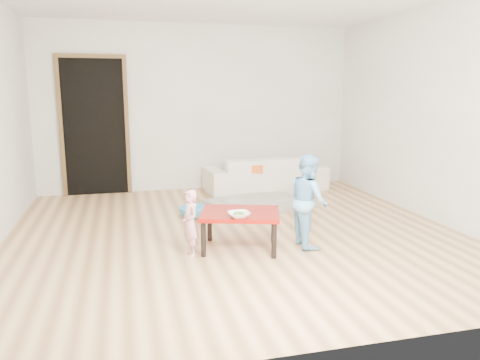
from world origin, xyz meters
name	(u,v)px	position (x,y,z in m)	size (l,w,h in m)	color
floor	(236,233)	(0.00, 0.00, 0.00)	(5.00, 5.00, 0.01)	#9D7043
back_wall	(198,108)	(0.00, 2.50, 1.30)	(5.00, 0.02, 2.60)	white
right_wall	(436,115)	(2.50, 0.00, 1.30)	(0.02, 5.00, 2.60)	white
doorway	(95,128)	(-1.60, 2.48, 1.02)	(1.02, 0.08, 2.11)	brown
sofa	(266,173)	(0.99, 2.05, 0.28)	(1.90, 0.74, 0.56)	white
cushion	(249,167)	(0.66, 1.85, 0.42)	(0.43, 0.38, 0.12)	orange
red_table	(240,230)	(-0.08, -0.54, 0.20)	(0.78, 0.59, 0.39)	maroon
bowl	(239,215)	(-0.15, -0.74, 0.42)	(0.21, 0.21, 0.05)	white
broccoli	(239,215)	(-0.15, -0.74, 0.42)	(0.12, 0.12, 0.06)	#2D5919
child_pink	(190,223)	(-0.60, -0.61, 0.33)	(0.24, 0.16, 0.66)	pink
child_blue	(308,200)	(0.63, -0.59, 0.48)	(0.47, 0.36, 0.96)	#6CC2FA
basin	(195,212)	(-0.34, 0.77, 0.06)	(0.41, 0.41, 0.13)	teal
blanket	(260,203)	(0.62, 1.13, 0.03)	(1.28, 1.06, 0.06)	beige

